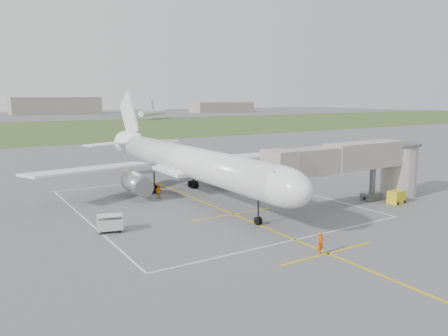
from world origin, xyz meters
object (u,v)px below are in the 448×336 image
jet_bridge (361,163)px  gpu_unit (396,197)px  baggage_cart (110,223)px  ramp_worker_nose (320,243)px  ramp_worker_wing (158,191)px  airliner (187,162)px

jet_bridge → gpu_unit: 5.87m
baggage_cart → ramp_worker_nose: bearing=-34.9°
gpu_unit → ramp_worker_wing: 28.75m
airliner → baggage_cart: 16.79m
gpu_unit → ramp_worker_nose: bearing=-164.1°
gpu_unit → ramp_worker_wing: ramp_worker_wing is taller
ramp_worker_wing → jet_bridge: bearing=-163.7°
jet_bridge → baggage_cart: bearing=171.2°
airliner → gpu_unit: airliner is taller
gpu_unit → baggage_cart: baggage_cart is taller
gpu_unit → baggage_cart: (-32.21, 7.18, 0.09)m
jet_bridge → ramp_worker_nose: (-16.41, -10.29, -3.82)m
airliner → ramp_worker_wing: bearing=171.1°
gpu_unit → ramp_worker_wing: size_ratio=1.22×
ramp_worker_nose → gpu_unit: bearing=9.7°
jet_bridge → gpu_unit: bearing=-39.4°
baggage_cart → ramp_worker_nose: ramp_worker_nose is taller
gpu_unit → ramp_worker_nose: size_ratio=1.15×
jet_bridge → airliner: bearing=137.8°
baggage_cart → gpu_unit: bearing=2.3°
airliner → ramp_worker_nose: bearing=-91.6°
airliner → gpu_unit: size_ratio=21.91×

